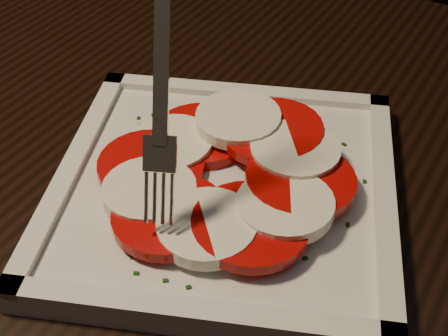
% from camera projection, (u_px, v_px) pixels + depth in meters
% --- Properties ---
extents(table, '(1.20, 0.80, 0.75)m').
position_uv_depth(table, '(175.00, 267.00, 0.54)').
color(table, black).
rests_on(table, ground).
extents(plate, '(0.32, 0.32, 0.01)m').
position_uv_depth(plate, '(224.00, 191.00, 0.46)').
color(plate, silver).
rests_on(plate, table).
extents(caprese_salad, '(0.20, 0.21, 0.03)m').
position_uv_depth(caprese_salad, '(224.00, 172.00, 0.44)').
color(caprese_salad, '#BF0407').
rests_on(caprese_salad, plate).
extents(fork, '(0.06, 0.09, 0.17)m').
position_uv_depth(fork, '(165.00, 66.00, 0.37)').
color(fork, white).
rests_on(fork, caprese_salad).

